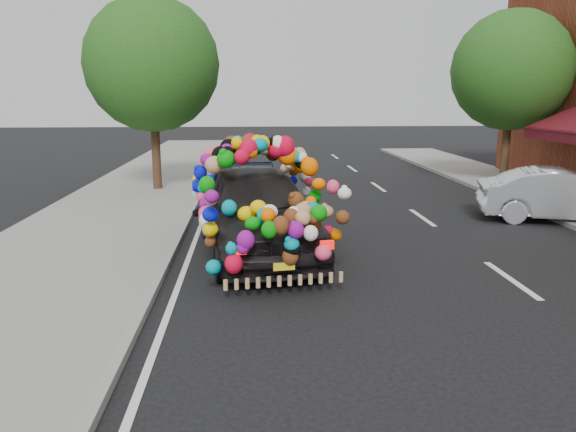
% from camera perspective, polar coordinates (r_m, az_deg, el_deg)
% --- Properties ---
extents(ground, '(100.00, 100.00, 0.00)m').
position_cam_1_polar(ground, '(9.35, 1.22, -6.98)').
color(ground, black).
rests_on(ground, ground).
extents(sidewalk, '(4.00, 60.00, 0.12)m').
position_cam_1_polar(sidewalk, '(9.93, -24.51, -6.58)').
color(sidewalk, gray).
rests_on(sidewalk, ground).
extents(kerb, '(0.15, 60.00, 0.13)m').
position_cam_1_polar(kerb, '(9.42, -13.27, -6.74)').
color(kerb, gray).
rests_on(kerb, ground).
extents(lane_markings, '(6.00, 50.00, 0.01)m').
position_cam_1_polar(lane_markings, '(10.30, 21.71, -6.01)').
color(lane_markings, silver).
rests_on(lane_markings, ground).
extents(tree_near_sidewalk, '(4.20, 4.20, 6.13)m').
position_cam_1_polar(tree_near_sidewalk, '(18.57, -13.67, 14.73)').
color(tree_near_sidewalk, '#332114').
rests_on(tree_near_sidewalk, ground).
extents(tree_far_b, '(4.00, 4.00, 5.90)m').
position_cam_1_polar(tree_far_b, '(20.78, 21.78, 13.55)').
color(tree_far_b, '#332114').
rests_on(tree_far_b, ground).
extents(plush_art_car, '(3.14, 5.53, 2.37)m').
position_cam_1_polar(plush_art_car, '(10.95, -3.20, 2.46)').
color(plush_art_car, black).
rests_on(plush_art_car, ground).
extents(navy_sedan, '(2.07, 4.40, 1.24)m').
position_cam_1_polar(navy_sedan, '(14.29, -3.51, 2.25)').
color(navy_sedan, black).
rests_on(navy_sedan, ground).
extents(silver_hatchback, '(4.21, 2.45, 1.31)m').
position_cam_1_polar(silver_hatchback, '(15.42, 26.15, 1.89)').
color(silver_hatchback, silver).
rests_on(silver_hatchback, ground).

